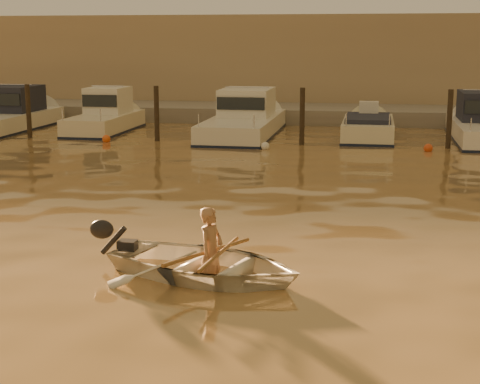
% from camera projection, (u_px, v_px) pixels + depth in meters
% --- Properties ---
extents(ground_plane, '(160.00, 160.00, 0.00)m').
position_uv_depth(ground_plane, '(234.00, 257.00, 12.63)').
color(ground_plane, brown).
rests_on(ground_plane, ground).
extents(dinghy, '(3.70, 3.08, 0.66)m').
position_uv_depth(dinghy, '(206.00, 264.00, 11.51)').
color(dinghy, silver).
rests_on(dinghy, ground_plane).
extents(person, '(0.48, 0.60, 1.43)m').
position_uv_depth(person, '(211.00, 252.00, 11.43)').
color(person, '#9B6F4D').
rests_on(person, dinghy).
extents(outboard_motor, '(0.98, 0.64, 0.70)m').
position_uv_depth(outboard_motor, '(127.00, 248.00, 12.16)').
color(outboard_motor, black).
rests_on(outboard_motor, dinghy).
extents(oar_port, '(0.22, 2.10, 0.13)m').
position_uv_depth(oar_port, '(220.00, 253.00, 11.36)').
color(oar_port, brown).
rests_on(oar_port, dinghy).
extents(oar_starboard, '(0.98, 1.91, 0.13)m').
position_uv_depth(oar_starboard, '(208.00, 252.00, 11.45)').
color(oar_starboard, brown).
rests_on(oar_starboard, dinghy).
extents(moored_boat_0, '(2.14, 6.85, 1.75)m').
position_uv_depth(moored_boat_0, '(9.00, 114.00, 30.10)').
color(moored_boat_0, silver).
rests_on(moored_boat_0, ground_plane).
extents(moored_boat_1, '(1.86, 5.66, 1.75)m').
position_uv_depth(moored_boat_1, '(104.00, 116.00, 29.38)').
color(moored_boat_1, beige).
rests_on(moored_boat_1, ground_plane).
extents(moored_boat_2, '(2.40, 8.00, 1.75)m').
position_uv_depth(moored_boat_2, '(244.00, 119.00, 28.38)').
color(moored_boat_2, silver).
rests_on(moored_boat_2, ground_plane).
extents(moored_boat_3, '(1.85, 5.42, 0.95)m').
position_uv_depth(moored_boat_3, '(368.00, 132.00, 27.62)').
color(moored_boat_3, beige).
rests_on(moored_boat_3, ground_plane).
extents(piling_0, '(0.18, 0.18, 2.20)m').
position_uv_depth(piling_0, '(29.00, 114.00, 27.58)').
color(piling_0, '#2D2319').
rests_on(piling_0, ground_plane).
extents(piling_1, '(0.18, 0.18, 2.20)m').
position_uv_depth(piling_1, '(157.00, 116.00, 26.70)').
color(piling_1, '#2D2319').
rests_on(piling_1, ground_plane).
extents(piling_2, '(0.18, 0.18, 2.20)m').
position_uv_depth(piling_2, '(302.00, 119.00, 25.76)').
color(piling_2, '#2D2319').
rests_on(piling_2, ground_plane).
extents(piling_3, '(0.18, 0.18, 2.20)m').
position_uv_depth(piling_3, '(449.00, 122.00, 24.88)').
color(piling_3, '#2D2319').
rests_on(piling_3, ground_plane).
extents(fender_b, '(0.30, 0.30, 0.30)m').
position_uv_depth(fender_b, '(106.00, 139.00, 26.66)').
color(fender_b, '#E0541A').
rests_on(fender_b, ground_plane).
extents(fender_c, '(0.30, 0.30, 0.30)m').
position_uv_depth(fender_c, '(265.00, 146.00, 24.87)').
color(fender_c, silver).
rests_on(fender_c, ground_plane).
extents(fender_d, '(0.30, 0.30, 0.30)m').
position_uv_depth(fender_d, '(428.00, 148.00, 24.41)').
color(fender_d, '#CC4418').
rests_on(fender_d, ground_plane).
extents(quay, '(52.00, 4.00, 1.00)m').
position_uv_depth(quay, '(323.00, 118.00, 33.30)').
color(quay, gray).
rests_on(quay, ground_plane).
extents(waterfront_building, '(46.00, 7.00, 4.80)m').
position_uv_depth(waterfront_building, '(332.00, 63.00, 38.13)').
color(waterfront_building, '#9E8466').
rests_on(waterfront_building, quay).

